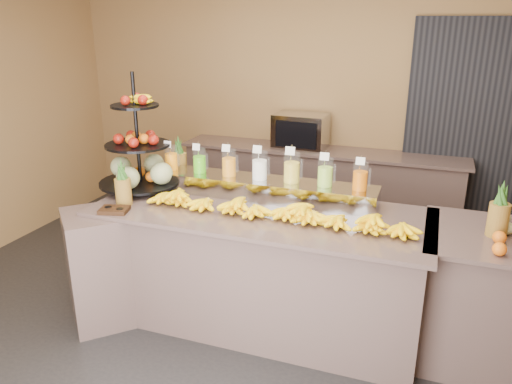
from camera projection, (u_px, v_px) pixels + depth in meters
The scene contains 19 objects.
ground at pixel (246, 340), 3.73m from camera, with size 6.00×6.00×0.00m, color black.
room_envelope at pixel (305, 74), 3.75m from camera, with size 6.04×5.02×2.82m.
buffet_counter at pixel (244, 266), 3.84m from camera, with size 2.75×1.25×0.93m.
right_counter at pixel (501, 300), 3.38m from camera, with size 1.08×0.88×0.93m.
back_ledge at pixel (318, 190), 5.57m from camera, with size 3.10×0.55×0.93m.
pitcher_tray at pixel (260, 188), 3.95m from camera, with size 1.85×0.30×0.15m, color gray.
juice_pitcher_orange_a at pixel (171, 159), 4.14m from camera, with size 0.11×0.11×0.26m.
juice_pitcher_green at pixel (200, 162), 4.06m from camera, with size 0.11×0.11×0.26m.
juice_pitcher_orange_b at pixel (229, 164), 3.97m from camera, with size 0.11×0.12×0.28m.
juice_pitcher_milk at pixel (260, 167), 3.89m from camera, with size 0.12×0.12×0.29m.
juice_pitcher_lemon at pixel (292, 169), 3.80m from camera, with size 0.13×0.13×0.31m.
juice_pitcher_lime at pixel (325, 174), 3.72m from camera, with size 0.12×0.12×0.28m.
juice_pitcher_orange_c at pixel (360, 178), 3.64m from camera, with size 0.11×0.12×0.27m.
banana_heap at pixel (272, 207), 3.57m from camera, with size 2.04×0.18×0.17m.
fruit_stand at pixel (144, 161), 4.08m from camera, with size 0.86×0.86×0.95m.
condiment_caddy at pixel (114, 210), 3.65m from camera, with size 0.20×0.15×0.03m, color #311A0D.
pineapple_left_a at pixel (123, 188), 3.76m from camera, with size 0.12×0.12×0.37m.
pineapple_left_b at pixel (179, 163), 4.35m from camera, with size 0.13×0.13×0.40m.
oven_warmer at pixel (301, 131), 5.43m from camera, with size 0.56×0.39×0.37m, color gray.
Camera 1 is at (1.15, -2.94, 2.27)m, focal length 35.00 mm.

